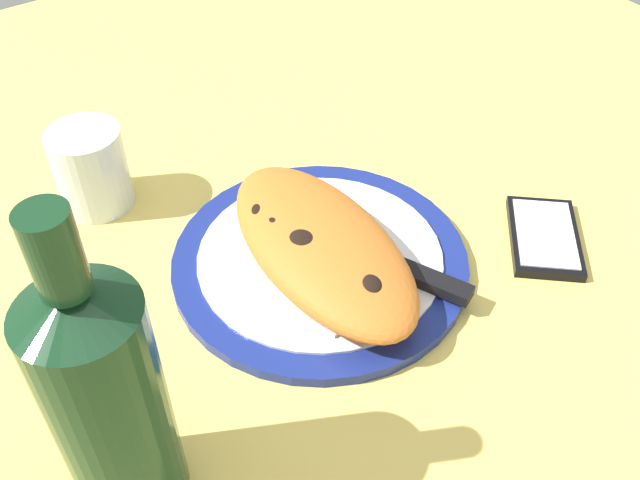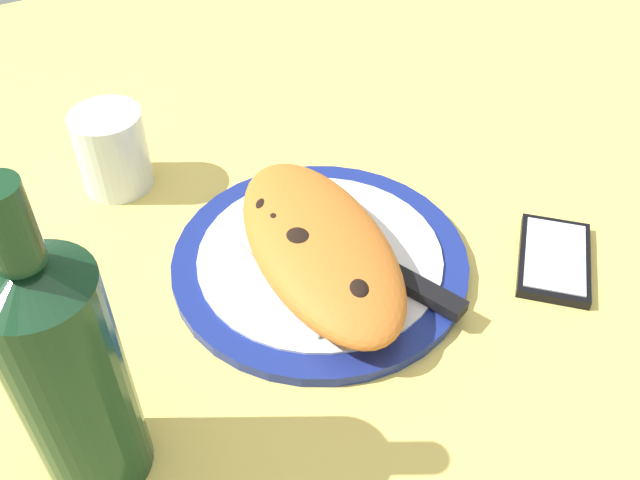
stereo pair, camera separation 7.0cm
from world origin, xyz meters
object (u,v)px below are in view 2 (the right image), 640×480
at_px(knife, 394,276).
at_px(water_glass, 113,155).
at_px(wine_bottle, 68,373).
at_px(smartphone, 554,259).
at_px(fork, 282,289).
at_px(plate, 320,260).
at_px(calzone, 320,246).

bearing_deg(knife, water_glass, -146.39).
relative_size(knife, wine_bottle, 0.74).
relative_size(smartphone, water_glass, 1.42).
height_order(knife, wine_bottle, wine_bottle).
relative_size(fork, knife, 0.79).
xyz_separation_m(plate, water_glass, (-0.22, -0.14, 0.03)).
bearing_deg(calzone, wine_bottle, -67.52).
bearing_deg(plate, calzone, -29.37).
relative_size(smartphone, wine_bottle, 0.47).
bearing_deg(plate, fork, -63.89).
bearing_deg(smartphone, calzone, -113.52).
xyz_separation_m(calzone, wine_bottle, (0.10, -0.24, 0.08)).
xyz_separation_m(plate, fork, (0.03, -0.05, 0.01)).
bearing_deg(smartphone, water_glass, -132.91).
bearing_deg(water_glass, plate, 32.56).
bearing_deg(plate, water_glass, -147.44).
xyz_separation_m(calzone, smartphone, (0.09, 0.22, -0.03)).
bearing_deg(calzone, knife, 46.41).
height_order(plate, calzone, calzone).
xyz_separation_m(smartphone, wine_bottle, (0.01, -0.46, 0.11)).
distance_m(knife, water_glass, 0.34).
distance_m(smartphone, wine_bottle, 0.47).
bearing_deg(smartphone, knife, -104.85).
xyz_separation_m(fork, knife, (0.04, 0.10, 0.00)).
height_order(calzone, wine_bottle, wine_bottle).
bearing_deg(calzone, fork, -72.42).
xyz_separation_m(plate, smartphone, (0.11, 0.21, -0.00)).
bearing_deg(calzone, plate, 150.63).
relative_size(plate, knife, 1.41).
relative_size(plate, smartphone, 2.25).
xyz_separation_m(calzone, water_glass, (-0.23, -0.13, -0.00)).
bearing_deg(water_glass, wine_bottle, -18.24).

